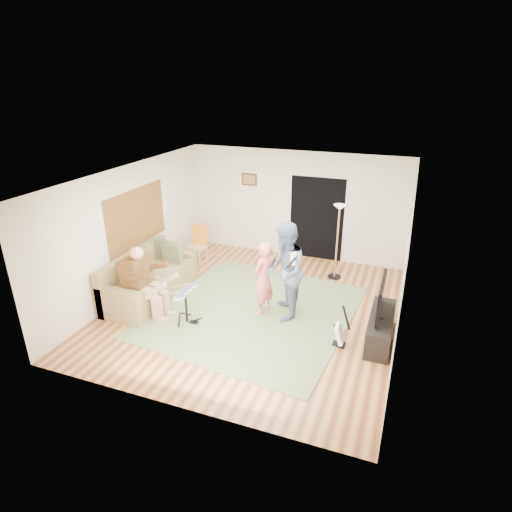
# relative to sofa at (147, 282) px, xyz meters

# --- Properties ---
(floor) EXTENTS (6.00, 6.00, 0.00)m
(floor) POSITION_rel_sofa_xyz_m (2.30, 0.30, -0.31)
(floor) COLOR brown
(floor) RESTS_ON ground
(walls) EXTENTS (5.50, 6.00, 2.70)m
(walls) POSITION_rel_sofa_xyz_m (2.30, 0.30, 1.04)
(walls) COLOR silver
(walls) RESTS_ON floor
(ceiling) EXTENTS (6.00, 6.00, 0.00)m
(ceiling) POSITION_rel_sofa_xyz_m (2.30, 0.30, 2.39)
(ceiling) COLOR white
(ceiling) RESTS_ON walls
(window_blinds) EXTENTS (0.00, 2.05, 2.05)m
(window_blinds) POSITION_rel_sofa_xyz_m (-0.44, 0.50, 1.24)
(window_blinds) COLOR brown
(window_blinds) RESTS_ON walls
(doorway) EXTENTS (2.10, 0.00, 2.10)m
(doorway) POSITION_rel_sofa_xyz_m (2.85, 3.29, 0.74)
(doorway) COLOR black
(doorway) RESTS_ON walls
(picture_frame) EXTENTS (0.42, 0.03, 0.32)m
(picture_frame) POSITION_rel_sofa_xyz_m (1.05, 3.29, 1.59)
(picture_frame) COLOR #3F2314
(picture_frame) RESTS_ON walls
(area_rug) EXTENTS (4.03, 4.27, 0.02)m
(area_rug) POSITION_rel_sofa_xyz_m (2.36, 0.16, -0.31)
(area_rug) COLOR #657A4A
(area_rug) RESTS_ON floor
(sofa) EXTENTS (0.96, 2.33, 0.94)m
(sofa) POSITION_rel_sofa_xyz_m (0.00, 0.00, 0.00)
(sofa) COLOR olive
(sofa) RESTS_ON floor
(drummer) EXTENTS (0.92, 0.51, 1.41)m
(drummer) POSITION_rel_sofa_xyz_m (0.44, -0.65, 0.24)
(drummer) COLOR #583818
(drummer) RESTS_ON sofa
(drum_kit) EXTENTS (0.39, 0.69, 0.71)m
(drum_kit) POSITION_rel_sofa_xyz_m (1.30, -0.65, -0.00)
(drum_kit) COLOR black
(drum_kit) RESTS_ON floor
(singer) EXTENTS (0.47, 0.61, 1.48)m
(singer) POSITION_rel_sofa_xyz_m (2.53, 0.22, 0.42)
(singer) COLOR #EE6768
(singer) RESTS_ON floor
(microphone) EXTENTS (0.06, 0.06, 0.24)m
(microphone) POSITION_rel_sofa_xyz_m (2.73, 0.22, 0.79)
(microphone) COLOR black
(microphone) RESTS_ON singer
(guitarist) EXTENTS (0.97, 1.11, 1.91)m
(guitarist) POSITION_rel_sofa_xyz_m (2.96, 0.21, 0.64)
(guitarist) COLOR slate
(guitarist) RESTS_ON floor
(guitar_held) EXTENTS (0.14, 0.60, 0.26)m
(guitar_held) POSITION_rel_sofa_xyz_m (3.16, 0.21, 0.99)
(guitar_held) COLOR white
(guitar_held) RESTS_ON guitarist
(guitar_spare) EXTENTS (0.28, 0.26, 0.79)m
(guitar_spare) POSITION_rel_sofa_xyz_m (4.17, -0.39, -0.09)
(guitar_spare) COLOR black
(guitar_spare) RESTS_ON floor
(torchiere_lamp) EXTENTS (0.31, 0.31, 1.75)m
(torchiere_lamp) POSITION_rel_sofa_xyz_m (3.56, 2.30, 0.88)
(torchiere_lamp) COLOR black
(torchiere_lamp) RESTS_ON floor
(dining_chair) EXTENTS (0.44, 0.46, 0.96)m
(dining_chair) POSITION_rel_sofa_xyz_m (0.19, 1.93, 0.03)
(dining_chair) COLOR tan
(dining_chair) RESTS_ON floor
(tv_cabinet) EXTENTS (0.40, 1.40, 0.50)m
(tv_cabinet) POSITION_rel_sofa_xyz_m (4.80, 0.02, -0.06)
(tv_cabinet) COLOR black
(tv_cabinet) RESTS_ON floor
(television) EXTENTS (0.06, 1.07, 0.63)m
(television) POSITION_rel_sofa_xyz_m (4.75, 0.02, 0.54)
(television) COLOR black
(television) RESTS_ON tv_cabinet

